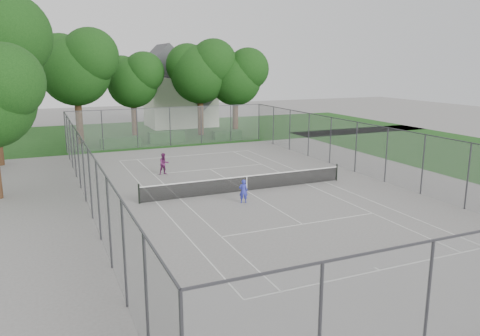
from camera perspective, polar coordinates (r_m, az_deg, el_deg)
name	(u,v)px	position (r m, az deg, el deg)	size (l,w,h in m)	color
ground	(247,191)	(27.86, 0.82, -2.82)	(120.00, 120.00, 0.00)	slate
grass_far	(149,133)	(52.19, -11.05, 4.27)	(60.00, 20.00, 0.00)	#163F12
court_markings	(247,191)	(27.86, 0.82, -2.81)	(11.03, 23.83, 0.01)	silver
tennis_net	(247,183)	(27.73, 0.83, -1.81)	(12.87, 0.10, 1.10)	black
perimeter_fence	(247,161)	(27.43, 0.83, 0.82)	(18.08, 34.08, 3.52)	#38383D
tree_far_left	(76,65)	(46.14, -19.34, 11.79)	(7.37, 6.73, 10.59)	#3B2315
tree_far_midleft	(133,78)	(49.99, -12.88, 10.62)	(5.98, 5.46, 8.60)	#3B2315
tree_far_midright	(201,69)	(49.26, -4.81, 11.89)	(6.87, 6.27, 9.88)	#3B2315
tree_far_right	(236,75)	(49.73, -0.47, 11.25)	(6.27, 5.72, 9.01)	#3B2315
hedge_left	(120,142)	(43.80, -14.37, 3.09)	(3.51, 1.05, 0.88)	#174516
hedge_mid	(167,137)	(45.29, -8.94, 3.77)	(3.40, 0.97, 1.07)	#174516
hedge_right	(227,135)	(46.80, -1.64, 4.07)	(2.84, 1.04, 0.85)	#174516
house	(180,94)	(56.79, -7.31, 8.98)	(7.70, 5.96, 9.58)	silver
girl_player	(243,191)	(25.41, 0.42, -2.83)	(0.48, 0.31, 1.31)	#2F34B1
woman_player	(164,164)	(32.24, -9.25, 0.51)	(0.72, 0.56, 1.47)	#652156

